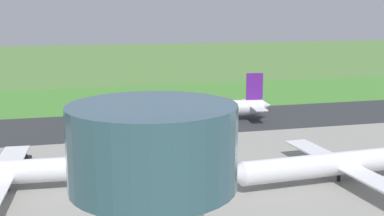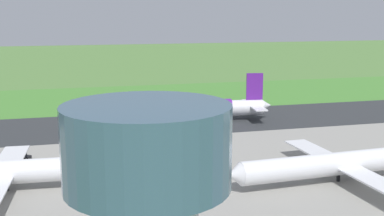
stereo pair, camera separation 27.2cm
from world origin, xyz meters
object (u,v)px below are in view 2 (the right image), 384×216
(no_stopping_sign, at_px, (125,97))
(airliner_main, at_px, (193,108))
(service_car_followme, at_px, (22,156))
(airliner_parked_far, at_px, (4,172))
(airliner_parked_mid, at_px, (340,163))
(traffic_cone_orange, at_px, (114,100))

(no_stopping_sign, bearing_deg, airliner_main, 111.27)
(service_car_followme, xyz_separation_m, no_stopping_sign, (-34.33, -75.64, 0.63))
(service_car_followme, bearing_deg, airliner_parked_far, 86.21)
(airliner_parked_far, xyz_separation_m, no_stopping_sign, (-35.76, -97.27, -2.61))
(airliner_parked_mid, relative_size, airliner_parked_far, 1.00)
(no_stopping_sign, distance_m, traffic_cone_orange, 4.66)
(airliner_parked_far, height_order, no_stopping_sign, airliner_parked_far)
(airliner_parked_far, relative_size, no_stopping_sign, 20.73)
(airliner_parked_far, xyz_separation_m, traffic_cone_orange, (-31.51, -98.76, -3.81))
(no_stopping_sign, relative_size, traffic_cone_orange, 4.50)
(airliner_parked_mid, bearing_deg, service_car_followme, -26.35)
(airliner_parked_mid, height_order, traffic_cone_orange, airliner_parked_mid)
(airliner_parked_far, height_order, service_car_followme, airliner_parked_far)
(airliner_main, xyz_separation_m, no_stopping_sign, (17.40, -44.69, -2.88))
(airliner_parked_far, bearing_deg, service_car_followme, -93.79)
(airliner_parked_far, relative_size, traffic_cone_orange, 93.24)
(airliner_parked_far, distance_m, traffic_cone_orange, 103.73)
(no_stopping_sign, bearing_deg, airliner_parked_mid, 106.90)
(no_stopping_sign, bearing_deg, traffic_cone_orange, -19.27)
(airliner_parked_far, bearing_deg, airliner_main, -135.31)
(airliner_main, bearing_deg, traffic_cone_orange, -64.88)
(airliner_parked_mid, bearing_deg, no_stopping_sign, -73.10)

